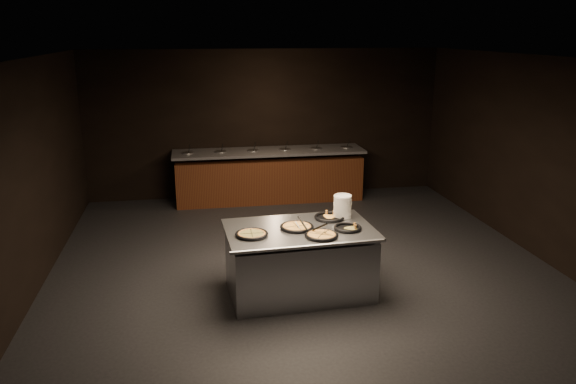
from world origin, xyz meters
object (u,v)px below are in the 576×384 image
Objects in this scene: pan_veggie_whole at (252,234)px; pan_cheese_whole at (297,227)px; serving_counter at (299,262)px; plate_stack at (343,206)px.

pan_cheese_whole is at bearing 15.64° from pan_veggie_whole.
pan_cheese_whole reaches higher than serving_counter.
plate_stack is at bearing 24.68° from serving_counter.
plate_stack is 1.35m from pan_veggie_whole.
serving_counter is 4.48× the size of pan_cheese_whole.
plate_stack reaches higher than pan_cheese_whole.
serving_counter is at bearing -152.56° from plate_stack.
pan_cheese_whole is (-0.03, 0.01, 0.47)m from serving_counter.
plate_stack is (0.64, 0.33, 0.60)m from serving_counter.
pan_veggie_whole is at bearing -164.36° from pan_cheese_whole.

